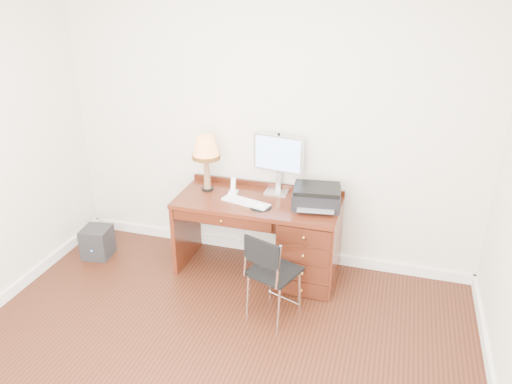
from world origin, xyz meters
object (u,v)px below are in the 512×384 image
(leg_lamp, at_px, (206,151))
(phone, at_px, (233,189))
(chair, at_px, (272,269))
(desk, at_px, (291,237))
(printer, at_px, (317,197))
(monitor, at_px, (278,157))
(equipment_box, at_px, (97,242))

(leg_lamp, relative_size, phone, 3.17)
(phone, distance_m, chair, 0.96)
(desk, relative_size, printer, 3.27)
(leg_lamp, bearing_deg, monitor, 13.30)
(printer, height_order, leg_lamp, leg_lamp)
(chair, distance_m, equipment_box, 2.02)
(chair, bearing_deg, monitor, 122.44)
(leg_lamp, height_order, phone, leg_lamp)
(monitor, height_order, printer, monitor)
(monitor, distance_m, leg_lamp, 0.67)
(monitor, bearing_deg, phone, -145.64)
(chair, bearing_deg, printer, 92.42)
(leg_lamp, bearing_deg, desk, -5.60)
(phone, relative_size, chair, 0.22)
(printer, xyz_separation_m, equipment_box, (-2.16, -0.24, -0.69))
(desk, distance_m, printer, 0.48)
(leg_lamp, bearing_deg, chair, -41.21)
(monitor, distance_m, phone, 0.51)
(desk, xyz_separation_m, leg_lamp, (-0.85, 0.08, 0.73))
(phone, bearing_deg, leg_lamp, 172.38)
(printer, xyz_separation_m, phone, (-0.79, 0.02, -0.04))
(leg_lamp, bearing_deg, printer, -2.89)
(printer, bearing_deg, chair, -115.56)
(monitor, xyz_separation_m, equipment_box, (-1.75, -0.44, -0.94))
(desk, bearing_deg, equipment_box, -173.91)
(monitor, distance_m, equipment_box, 2.04)
(equipment_box, bearing_deg, monitor, 7.39)
(phone, bearing_deg, monitor, 24.31)
(leg_lamp, bearing_deg, phone, -6.12)
(monitor, bearing_deg, leg_lamp, -158.16)
(printer, distance_m, chair, 0.80)
(desk, relative_size, chair, 1.92)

